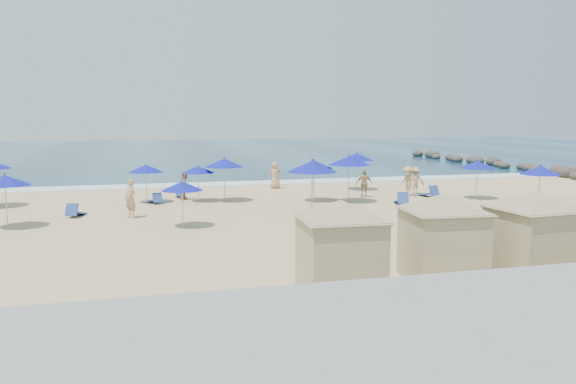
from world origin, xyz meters
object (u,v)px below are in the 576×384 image
object	(u,v)px
cabana_2	(533,223)
umbrella_9	(357,157)
umbrella_3	(182,186)
umbrella_10	(477,165)
trash_bin	(444,228)
beachgoer_5	(415,181)
beachgoer_2	(364,183)
beachgoer_4	(275,175)
umbrella_2	(146,168)
beachgoer_1	(185,186)
umbrella_7	(314,164)
umbrella_11	(540,170)
rock_jetty	(483,162)
umbrella_5	(224,163)
umbrella_8	(349,161)
beachgoer_3	(408,181)
beachgoer_0	(131,199)
umbrella_6	(312,167)
umbrella_4	(198,169)
cabana_0	(341,235)
umbrella_1	(5,180)
cabana_1	(443,226)

from	to	relation	value
cabana_2	umbrella_9	world-z (taller)	cabana_2
umbrella_3	umbrella_10	bearing A→B (deg)	14.03
trash_bin	beachgoer_5	size ratio (longest dim) A/B	0.52
cabana_2	beachgoer_2	xyz separation A→B (m)	(1.62, 16.66, -0.77)
beachgoer_4	cabana_2	bearing A→B (deg)	101.10
umbrella_2	umbrella_10	distance (m)	18.61
umbrella_2	beachgoer_1	xyz separation A→B (m)	(2.15, 0.64, -1.09)
trash_bin	umbrella_7	bearing A→B (deg)	114.42
umbrella_11	beachgoer_2	size ratio (longest dim) A/B	1.42
rock_jetty	beachgoer_5	world-z (taller)	beachgoer_5
umbrella_5	umbrella_8	size ratio (longest dim) A/B	0.94
beachgoer_3	beachgoer_0	bearing A→B (deg)	-93.95
trash_bin	umbrella_6	xyz separation A→B (m)	(-3.46, 6.00, 1.94)
umbrella_4	umbrella_8	bearing A→B (deg)	-16.37
beachgoer_4	beachgoer_2	bearing A→B (deg)	132.15
umbrella_5	beachgoer_3	xyz separation A→B (m)	(10.78, -0.69, -1.26)
umbrella_7	beachgoer_5	world-z (taller)	umbrella_7
umbrella_2	beachgoer_0	distance (m)	4.77
beachgoer_0	beachgoer_3	distance (m)	16.12
umbrella_6	beachgoer_1	size ratio (longest dim) A/B	1.70
cabana_2	umbrella_5	xyz separation A→B (m)	(-6.52, 17.09, 0.58)
cabana_2	umbrella_3	xyz separation A→B (m)	(-9.33, 10.16, 0.19)
umbrella_10	umbrella_8	bearing A→B (deg)	175.11
umbrella_6	beachgoer_0	world-z (taller)	umbrella_6
umbrella_7	umbrella_4	bearing A→B (deg)	166.02
umbrella_6	umbrella_8	size ratio (longest dim) A/B	1.03
umbrella_11	beachgoer_5	size ratio (longest dim) A/B	1.39
trash_bin	beachgoer_0	size ratio (longest dim) A/B	0.48
umbrella_3	beachgoer_1	size ratio (longest dim) A/B	1.27
beachgoer_0	beachgoer_3	xyz separation A→B (m)	(15.76, 3.37, -0.02)
umbrella_8	beachgoer_1	bearing A→B (deg)	159.37
umbrella_8	beachgoer_5	size ratio (longest dim) A/B	1.60
rock_jetty	beachgoer_0	size ratio (longest dim) A/B	14.58
rock_jetty	umbrella_10	world-z (taller)	umbrella_10
cabana_2	umbrella_11	bearing A→B (deg)	50.49
trash_bin	umbrella_8	distance (m)	9.99
trash_bin	beachgoer_1	xyz separation A→B (m)	(-8.78, 13.06, 0.37)
cabana_0	umbrella_6	size ratio (longest dim) A/B	1.60
cabana_0	umbrella_7	distance (m)	16.39
cabana_0	cabana_2	xyz separation A→B (m)	(5.94, 0.01, 0.01)
umbrella_11	beachgoer_1	world-z (taller)	umbrella_11
umbrella_4	beachgoer_3	xyz separation A→B (m)	(12.20, -0.98, -0.90)
umbrella_1	umbrella_4	xyz separation A→B (m)	(8.58, 5.49, -0.23)
umbrella_5	beachgoer_3	distance (m)	10.88
umbrella_1	umbrella_8	xyz separation A→B (m)	(16.55, 3.15, 0.27)
trash_bin	cabana_2	size ratio (longest dim) A/B	0.20
umbrella_5	umbrella_11	world-z (taller)	umbrella_5
cabana_1	umbrella_9	distance (m)	20.18
umbrella_11	umbrella_1	bearing A→B (deg)	176.33
umbrella_5	trash_bin	bearing A→B (deg)	-60.48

